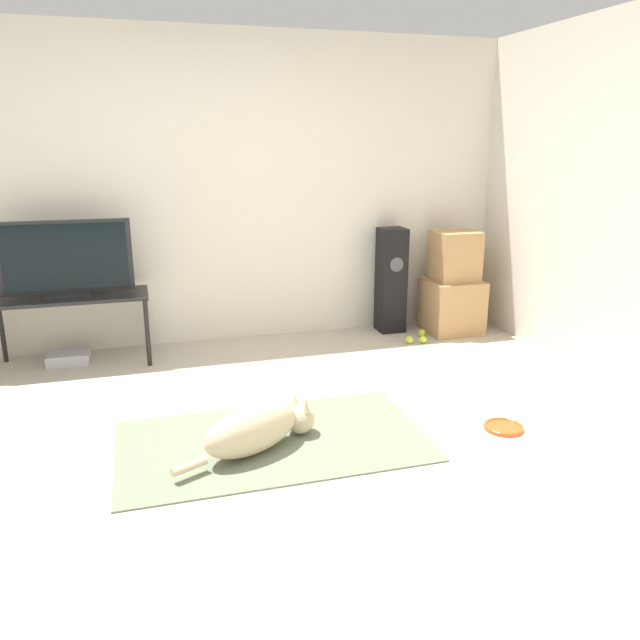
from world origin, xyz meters
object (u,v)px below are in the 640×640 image
at_px(cardboard_box_lower, 452,306).
at_px(cardboard_box_upper, 455,256).
at_px(tv_stand, 71,304).
at_px(tennis_ball_loose_on_carpet, 409,340).
at_px(frisbee, 504,427).
at_px(game_console, 69,357).
at_px(dog, 258,428).
at_px(tennis_ball_by_boxes, 422,333).
at_px(tv, 66,259).
at_px(tennis_ball_near_speaker, 423,339).
at_px(floor_speaker, 391,280).

xyz_separation_m(cardboard_box_lower, cardboard_box_upper, (0.01, 0.01, 0.46)).
height_order(tv_stand, tennis_ball_loose_on_carpet, tv_stand).
xyz_separation_m(frisbee, cardboard_box_upper, (0.65, 1.92, 0.68)).
bearing_deg(cardboard_box_lower, game_console, 178.47).
xyz_separation_m(dog, tennis_ball_by_boxes, (1.81, 1.70, -0.11)).
bearing_deg(tv, tennis_ball_loose_on_carpet, -5.85).
xyz_separation_m(cardboard_box_lower, tennis_ball_near_speaker, (-0.39, -0.25, -0.21)).
distance_m(frisbee, cardboard_box_upper, 2.14).
relative_size(tv, game_console, 3.07).
height_order(dog, cardboard_box_upper, cardboard_box_upper).
bearing_deg(cardboard_box_lower, dog, -140.22).
relative_size(floor_speaker, tennis_ball_loose_on_carpet, 14.26).
relative_size(tennis_ball_loose_on_carpet, game_console, 0.21).
xyz_separation_m(tv, tennis_ball_by_boxes, (2.90, -0.13, -0.79)).
xyz_separation_m(floor_speaker, tennis_ball_loose_on_carpet, (0.01, -0.41, -0.44)).
height_order(cardboard_box_upper, tv, tv).
height_order(tv, game_console, tv).
height_order(dog, game_console, dog).
xyz_separation_m(tv_stand, game_console, (-0.06, 0.04, -0.44)).
relative_size(tv_stand, game_console, 3.66).
xyz_separation_m(cardboard_box_lower, game_console, (-3.29, 0.09, -0.20)).
bearing_deg(tennis_ball_near_speaker, tv_stand, 173.96).
bearing_deg(game_console, tv, -28.64).
height_order(tv_stand, tv, tv).
distance_m(tennis_ball_by_boxes, game_console, 2.97).
bearing_deg(floor_speaker, tennis_ball_near_speaker, -73.49).
bearing_deg(floor_speaker, game_console, -177.93).
height_order(frisbee, tv, tv).
bearing_deg(tennis_ball_loose_on_carpet, cardboard_box_upper, 24.72).
height_order(tv, tennis_ball_near_speaker, tv).
height_order(cardboard_box_lower, tennis_ball_by_boxes, cardboard_box_lower).
xyz_separation_m(frisbee, tv, (-2.58, 1.96, 0.81)).
height_order(tv, tennis_ball_by_boxes, tv).
bearing_deg(game_console, floor_speaker, 2.07).
bearing_deg(tv, floor_speaker, 2.87).
bearing_deg(tennis_ball_loose_on_carpet, dog, -136.24).
relative_size(tv, tennis_ball_by_boxes, 14.60).
relative_size(tennis_ball_by_boxes, tennis_ball_near_speaker, 1.00).
height_order(cardboard_box_lower, tv_stand, tv_stand).
distance_m(dog, floor_speaker, 2.55).
height_order(tv, tennis_ball_loose_on_carpet, tv).
bearing_deg(tv_stand, game_console, 149.51).
relative_size(cardboard_box_lower, floor_speaker, 0.51).
relative_size(floor_speaker, tv_stand, 0.82).
xyz_separation_m(frisbee, tennis_ball_loose_on_carpet, (0.13, 1.69, 0.02)).
distance_m(frisbee, tennis_ball_near_speaker, 1.68).
bearing_deg(tennis_ball_near_speaker, tv, 173.91).
height_order(floor_speaker, tv_stand, floor_speaker).
relative_size(tennis_ball_near_speaker, tennis_ball_loose_on_carpet, 1.00).
distance_m(cardboard_box_upper, floor_speaker, 0.60).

